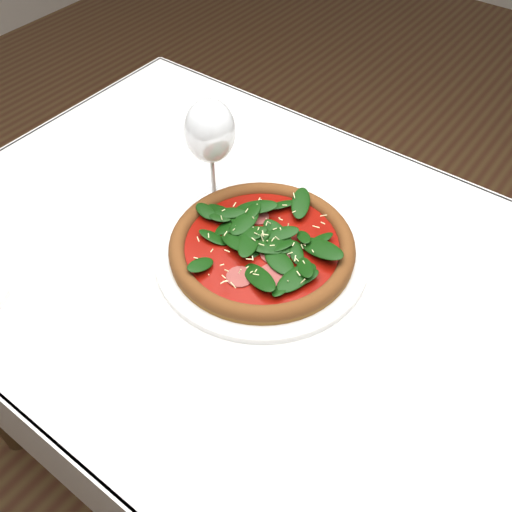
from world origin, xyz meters
The scene contains 5 objects.
ground centered at (0.00, 0.00, 0.00)m, with size 6.00×6.00×0.00m, color brown.
dining_table centered at (0.00, 0.00, 0.65)m, with size 1.21×0.81×0.75m.
plate centered at (-0.01, 0.02, 0.76)m, with size 0.35×0.35×0.02m.
pizza centered at (-0.01, 0.02, 0.78)m, with size 0.39×0.39×0.04m.
wine_glass centered at (-0.16, 0.08, 0.90)m, with size 0.09×0.09×0.21m.
Camera 1 is at (0.36, -0.50, 1.44)m, focal length 40.00 mm.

